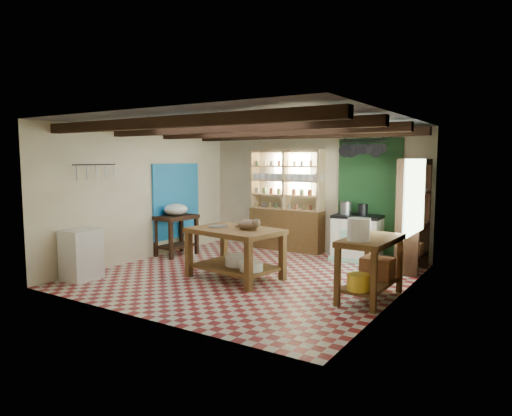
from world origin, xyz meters
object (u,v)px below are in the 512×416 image
Objects in this scene: work_table at (235,254)px; right_counter at (370,268)px; prep_table at (176,235)px; cat at (248,225)px; stove at (357,238)px; white_cabinet at (81,254)px.

right_counter is at bearing 10.65° from work_table.
cat reaches higher than prep_table.
work_table is at bearing -120.22° from stove.
work_table is 0.57m from cat.
prep_table is at bearing -158.03° from stove.
work_table is 3.89× the size of cat.
cat is at bearing -14.99° from prep_table.
cat is at bearing 29.49° from white_cabinet.
right_counter is (4.38, -0.75, 0.03)m from prep_table.
prep_table is 4.44m from right_counter.
stove is at bearing 47.25° from white_cabinet.
work_table reaches higher than white_cabinet.
cat is (2.37, 1.44, 0.51)m from white_cabinet.
white_cabinet reaches higher than prep_table.
white_cabinet is (-0.02, -2.29, 0.00)m from prep_table.
prep_table is (-2.10, 0.86, -0.00)m from work_table.
prep_table is 2.55m from cat.
work_table is 2.27m from prep_table.
work_table is at bearing 32.15° from white_cabinet.
stove is 2.66m from cat.
prep_table is at bearing 87.81° from white_cabinet.
white_cabinet is 2.19× the size of cat.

